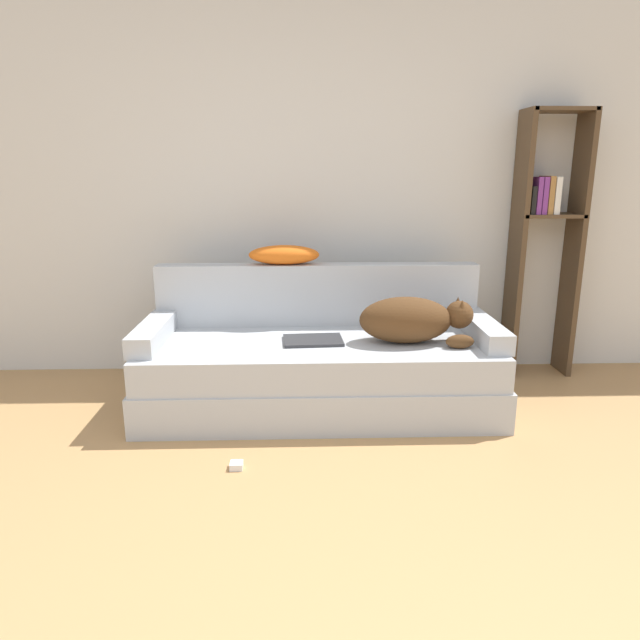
% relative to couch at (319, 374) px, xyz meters
% --- Properties ---
extents(wall_back, '(7.31, 0.06, 2.70)m').
position_rel_couch_xyz_m(wall_back, '(-0.05, 0.78, 1.14)').
color(wall_back, silver).
rests_on(wall_back, ground_plane).
extents(couch, '(2.13, 0.90, 0.43)m').
position_rel_couch_xyz_m(couch, '(0.00, 0.00, 0.00)').
color(couch, '#B2B7BC').
rests_on(couch, ground_plane).
extents(couch_backrest, '(2.09, 0.15, 0.40)m').
position_rel_couch_xyz_m(couch_backrest, '(0.00, 0.38, 0.42)').
color(couch_backrest, '#B2B7BC').
rests_on(couch_backrest, couch).
extents(couch_arm_left, '(0.15, 0.71, 0.12)m').
position_rel_couch_xyz_m(couch_arm_left, '(-0.99, -0.01, 0.28)').
color(couch_arm_left, '#B2B7BC').
rests_on(couch_arm_left, couch).
extents(couch_arm_right, '(0.15, 0.71, 0.12)m').
position_rel_couch_xyz_m(couch_arm_right, '(0.99, -0.01, 0.28)').
color(couch_arm_right, '#B2B7BC').
rests_on(couch_arm_right, couch).
extents(dog, '(0.68, 0.32, 0.27)m').
position_rel_couch_xyz_m(dog, '(0.54, -0.06, 0.36)').
color(dog, '#513319').
rests_on(dog, couch).
extents(laptop, '(0.36, 0.26, 0.02)m').
position_rel_couch_xyz_m(laptop, '(-0.04, -0.04, 0.23)').
color(laptop, '#2D2D30').
rests_on(laptop, couch).
extents(throw_pillow, '(0.46, 0.19, 0.12)m').
position_rel_couch_xyz_m(throw_pillow, '(-0.22, 0.38, 0.68)').
color(throw_pillow, orange).
rests_on(throw_pillow, couch_backrest).
extents(bookshelf, '(0.44, 0.26, 1.82)m').
position_rel_couch_xyz_m(bookshelf, '(1.58, 0.60, 0.82)').
color(bookshelf, '#4C3823').
rests_on(bookshelf, ground_plane).
extents(power_adapter, '(0.06, 0.06, 0.03)m').
position_rel_couch_xyz_m(power_adapter, '(-0.43, -0.75, -0.20)').
color(power_adapter, white).
rests_on(power_adapter, ground_plane).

